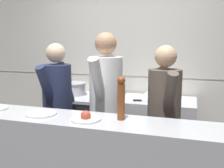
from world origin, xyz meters
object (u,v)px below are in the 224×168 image
at_px(pepper_mill, 121,97).
at_px(chef_line, 164,117).
at_px(stock_pot, 74,88).
at_px(plated_dish_appetiser, 41,114).
at_px(oven_range, 88,126).
at_px(chefs_knife, 145,101).
at_px(plated_dish_dessert, 86,118).
at_px(chef_sous, 106,105).
at_px(mixing_bowl_steel, 148,94).
at_px(sauce_pot, 103,87).
at_px(chef_head_cook, 58,107).

bearing_deg(pepper_mill, chef_line, 63.09).
bearing_deg(stock_pot, plated_dish_appetiser, -75.85).
bearing_deg(plated_dish_appetiser, pepper_mill, 5.70).
bearing_deg(stock_pot, pepper_mill, -51.82).
height_order(oven_range, pepper_mill, pepper_mill).
xyz_separation_m(chefs_knife, plated_dish_dessert, (-0.25, -1.30, 0.13)).
xyz_separation_m(chefs_knife, pepper_mill, (0.02, -1.19, 0.30)).
height_order(stock_pot, chefs_knife, stock_pot).
bearing_deg(chef_sous, pepper_mill, -58.73).
bearing_deg(mixing_bowl_steel, plated_dish_appetiser, -115.35).
bearing_deg(chefs_knife, oven_range, 170.09).
distance_m(mixing_bowl_steel, chef_sous, 0.86).
xyz_separation_m(plated_dish_appetiser, chef_line, (1.00, 0.65, -0.13)).
height_order(sauce_pot, plated_dish_dessert, sauce_pot).
height_order(mixing_bowl_steel, pepper_mill, pepper_mill).
height_order(oven_range, sauce_pot, sauce_pot).
bearing_deg(oven_range, pepper_mill, -57.30).
relative_size(sauce_pot, chef_head_cook, 0.19).
relative_size(plated_dish_dessert, chef_head_cook, 0.15).
xyz_separation_m(stock_pot, pepper_mill, (1.07, -1.36, 0.22)).
bearing_deg(chef_sous, stock_pot, 136.66).
xyz_separation_m(sauce_pot, chefs_knife, (0.62, -0.20, -0.10)).
xyz_separation_m(plated_dish_appetiser, chef_sous, (0.38, 0.68, -0.06)).
distance_m(sauce_pot, chef_line, 1.24).
bearing_deg(chef_line, stock_pot, 131.74).
bearing_deg(stock_pot, chef_line, -30.03).
bearing_deg(plated_dish_appetiser, plated_dish_dessert, -4.61).
bearing_deg(mixing_bowl_steel, chef_sous, -111.98).
height_order(stock_pot, plated_dish_appetiser, stock_pot).
xyz_separation_m(oven_range, plated_dish_appetiser, (0.15, -1.41, 0.58)).
bearing_deg(mixing_bowl_steel, chef_head_cook, -138.76).
relative_size(stock_pot, chef_sous, 0.19).
distance_m(oven_range, plated_dish_appetiser, 1.53).
distance_m(plated_dish_dessert, chef_sous, 0.72).
relative_size(mixing_bowl_steel, chefs_knife, 0.74).
relative_size(mixing_bowl_steel, pepper_mill, 0.73).
height_order(mixing_bowl_steel, plated_dish_dessert, plated_dish_dessert).
bearing_deg(stock_pot, sauce_pot, 3.95).
distance_m(plated_dish_appetiser, pepper_mill, 0.74).
relative_size(oven_range, chef_sous, 0.51).
distance_m(stock_pot, plated_dish_appetiser, 1.48).
distance_m(chefs_knife, chef_line, 0.69).
xyz_separation_m(mixing_bowl_steel, chef_head_cook, (-0.91, -0.80, -0.04)).
bearing_deg(chef_line, sauce_pot, 120.47).
height_order(chef_head_cook, chef_line, chef_head_cook).
height_order(plated_dish_appetiser, chef_head_cook, chef_head_cook).
relative_size(mixing_bowl_steel, plated_dish_dessert, 1.08).
bearing_deg(chefs_knife, chef_head_cook, -147.13).
bearing_deg(mixing_bowl_steel, chefs_knife, -91.38).
bearing_deg(oven_range, plated_dish_dessert, -67.80).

